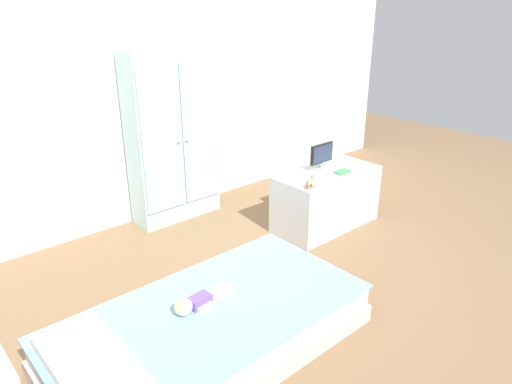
% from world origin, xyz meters
% --- Properties ---
extents(ground_plane, '(10.00, 10.00, 0.02)m').
position_xyz_m(ground_plane, '(0.00, 0.00, -0.01)').
color(ground_plane, brown).
extents(back_wall, '(6.40, 0.05, 2.70)m').
position_xyz_m(back_wall, '(0.00, 1.57, 1.35)').
color(back_wall, silver).
rests_on(back_wall, ground_plane).
extents(bed, '(1.77, 0.91, 0.26)m').
position_xyz_m(bed, '(-0.65, -0.26, 0.13)').
color(bed, beige).
rests_on(bed, ground_plane).
extents(pillow, '(0.32, 0.66, 0.07)m').
position_xyz_m(pillow, '(-1.34, -0.26, 0.29)').
color(pillow, white).
rests_on(pillow, bed).
extents(doll, '(0.39, 0.14, 0.10)m').
position_xyz_m(doll, '(-0.71, -0.19, 0.29)').
color(doll, '#6B4CB2').
rests_on(doll, bed).
extents(wardrobe, '(0.77, 0.32, 1.49)m').
position_xyz_m(wardrobe, '(0.18, 1.38, 0.75)').
color(wardrobe, silver).
rests_on(wardrobe, ground_plane).
extents(tv_stand, '(0.93, 0.45, 0.50)m').
position_xyz_m(tv_stand, '(1.04, 0.36, 0.25)').
color(tv_stand, silver).
rests_on(tv_stand, ground_plane).
extents(tv_monitor, '(0.25, 0.10, 0.23)m').
position_xyz_m(tv_monitor, '(1.04, 0.43, 0.63)').
color(tv_monitor, '#99999E').
rests_on(tv_monitor, tv_stand).
extents(rocking_horse_toy, '(0.09, 0.04, 0.11)m').
position_xyz_m(rocking_horse_toy, '(0.66, 0.21, 0.55)').
color(rocking_horse_toy, '#8E6642').
rests_on(rocking_horse_toy, tv_stand).
extents(book_green, '(0.14, 0.08, 0.02)m').
position_xyz_m(book_green, '(1.11, 0.25, 0.51)').
color(book_green, '#429E51').
rests_on(book_green, tv_stand).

